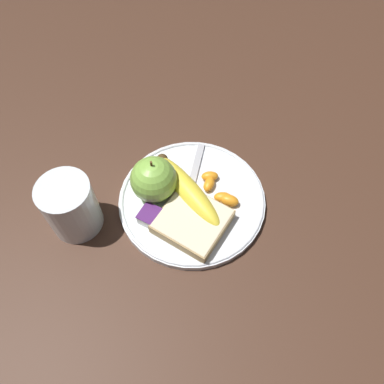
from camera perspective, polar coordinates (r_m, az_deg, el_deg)
ground_plane at (r=0.63m, az=-0.00°, el=-1.56°), size 3.00×3.00×0.00m
plate at (r=0.62m, az=-0.00°, el=-1.19°), size 0.24×0.24×0.01m
juice_glass at (r=0.60m, az=-17.92°, el=-2.27°), size 0.08×0.08×0.10m
apple at (r=0.60m, az=-5.86°, el=1.90°), size 0.08×0.08×0.08m
banana at (r=0.61m, az=-0.74°, el=0.50°), size 0.16×0.10×0.04m
bread_slice at (r=0.58m, az=0.08°, el=-4.49°), size 0.11×0.10×0.02m
fork at (r=0.62m, az=-0.56°, el=-0.72°), size 0.07×0.19×0.00m
jam_packet at (r=0.59m, az=-5.99°, el=-3.92°), size 0.04×0.03×0.02m
orange_segment_0 at (r=0.61m, az=5.66°, el=-1.25°), size 0.03×0.02×0.02m
orange_segment_1 at (r=0.62m, az=2.61°, el=1.18°), size 0.02×0.03×0.02m
orange_segment_2 at (r=0.60m, az=2.80°, el=-3.14°), size 0.03×0.03×0.02m
orange_segment_3 at (r=0.61m, az=4.72°, el=-0.80°), size 0.03×0.03×0.02m
orange_segment_4 at (r=0.63m, az=2.73°, el=2.42°), size 0.03×0.03×0.02m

